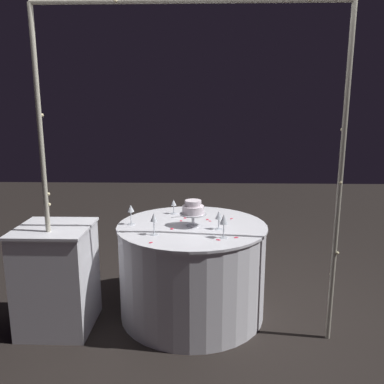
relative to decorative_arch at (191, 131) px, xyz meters
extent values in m
plane|color=black|center=(0.00, -0.36, -1.59)|extent=(12.00, 12.00, 0.00)
cylinder|color=#B7B29E|center=(-1.07, 0.00, -0.37)|extent=(0.04, 0.04, 2.44)
cylinder|color=#B7B29E|center=(1.07, 0.00, -0.37)|extent=(0.04, 0.04, 2.44)
cylinder|color=#B7B29E|center=(0.00, 0.00, 0.85)|extent=(2.14, 0.04, 0.04)
sphere|color=#F9EAB2|center=(-1.07, 0.00, 0.41)|extent=(0.02, 0.02, 0.02)
sphere|color=#F9EAB2|center=(1.05, 0.01, -1.09)|extent=(0.02, 0.02, 0.02)
sphere|color=#F9EAB2|center=(-1.06, -0.01, -1.06)|extent=(0.02, 0.02, 0.02)
sphere|color=#F9EAB2|center=(1.06, -0.02, 0.11)|extent=(0.02, 0.02, 0.02)
sphere|color=#F9EAB2|center=(-0.36, -0.02, 0.85)|extent=(0.02, 0.02, 0.02)
sphere|color=#F9EAB2|center=(-1.08, 0.02, -0.89)|extent=(0.02, 0.02, 0.02)
sphere|color=#F9EAB2|center=(1.05, -0.01, -0.46)|extent=(0.02, 0.02, 0.02)
sphere|color=#F9EAB2|center=(0.08, -0.01, 0.85)|extent=(0.02, 0.02, 0.02)
sphere|color=#F9EAB2|center=(-1.07, 0.00, 0.45)|extent=(0.02, 0.02, 0.02)
sphere|color=#F9EAB2|center=(1.06, 0.01, -0.81)|extent=(0.02, 0.02, 0.02)
sphere|color=#F9EAB2|center=(0.49, 0.02, 0.85)|extent=(0.02, 0.02, 0.02)
sphere|color=#F9EAB2|center=(-1.06, -0.02, 0.01)|extent=(0.02, 0.02, 0.02)
sphere|color=#F9EAB2|center=(1.05, -0.01, -0.54)|extent=(0.02, 0.02, 0.02)
sphere|color=#F9EAB2|center=(0.92, 0.00, 0.85)|extent=(0.02, 0.02, 0.02)
sphere|color=#F9EAB2|center=(-1.07, 0.01, -0.36)|extent=(0.02, 0.02, 0.02)
cylinder|color=white|center=(0.00, -0.36, -1.20)|extent=(1.23, 1.23, 0.78)
cylinder|color=white|center=(0.00, -0.36, -0.80)|extent=(1.25, 1.25, 0.02)
cube|color=white|center=(1.08, -0.12, -1.18)|extent=(0.55, 0.55, 0.83)
cube|color=white|center=(1.08, -0.12, -0.76)|extent=(0.57, 0.57, 0.02)
cylinder|color=silver|center=(-0.01, -0.33, -0.79)|extent=(0.11, 0.11, 0.01)
cylinder|color=silver|center=(-0.01, -0.33, -0.74)|extent=(0.02, 0.02, 0.09)
cylinder|color=silver|center=(-0.01, -0.33, -0.69)|extent=(0.22, 0.22, 0.01)
cylinder|color=white|center=(-0.01, -0.33, -0.65)|extent=(0.18, 0.18, 0.06)
cylinder|color=white|center=(-0.01, -0.33, -0.60)|extent=(0.13, 0.13, 0.05)
cylinder|color=silver|center=(0.18, -0.70, -0.79)|extent=(0.06, 0.06, 0.00)
cylinder|color=silver|center=(0.18, -0.70, -0.75)|extent=(0.01, 0.01, 0.08)
cone|color=silver|center=(0.18, -0.70, -0.69)|extent=(0.05, 0.05, 0.05)
cylinder|color=silver|center=(-0.25, -0.03, -0.79)|extent=(0.06, 0.06, 0.00)
cylinder|color=silver|center=(-0.25, -0.03, -0.74)|extent=(0.01, 0.01, 0.11)
cone|color=silver|center=(-0.25, -0.03, -0.65)|extent=(0.06, 0.06, 0.07)
cylinder|color=silver|center=(0.51, -0.36, -0.79)|extent=(0.06, 0.06, 0.00)
cylinder|color=silver|center=(0.51, -0.36, -0.74)|extent=(0.01, 0.01, 0.11)
cone|color=silver|center=(0.51, -0.36, -0.65)|extent=(0.06, 0.06, 0.06)
cylinder|color=silver|center=(-0.22, -0.25, -0.79)|extent=(0.06, 0.06, 0.00)
cylinder|color=silver|center=(-0.22, -0.25, -0.75)|extent=(0.01, 0.01, 0.08)
cone|color=silver|center=(-0.22, -0.25, -0.67)|extent=(0.06, 0.06, 0.06)
cylinder|color=silver|center=(0.28, -0.09, -0.79)|extent=(0.06, 0.06, 0.00)
cylinder|color=silver|center=(0.28, -0.09, -0.74)|extent=(0.01, 0.01, 0.10)
cone|color=silver|center=(0.28, -0.09, -0.65)|extent=(0.05, 0.05, 0.07)
cube|color=silver|center=(0.08, -0.60, -0.79)|extent=(0.21, 0.10, 0.01)
cube|color=white|center=(-0.05, -0.65, -0.79)|extent=(0.09, 0.05, 0.01)
ellipsoid|color=#E02D47|center=(0.16, -0.24, -0.79)|extent=(0.03, 0.04, 0.00)
ellipsoid|color=#E02D47|center=(-0.20, 0.02, -0.79)|extent=(0.05, 0.04, 0.00)
ellipsoid|color=#E02D47|center=(-0.34, -0.04, -0.79)|extent=(0.04, 0.04, 0.00)
ellipsoid|color=#E02D47|center=(0.07, -0.56, -0.79)|extent=(0.04, 0.04, 0.00)
ellipsoid|color=#E02D47|center=(-0.15, -0.47, -0.79)|extent=(0.03, 0.02, 0.00)
ellipsoid|color=#E02D47|center=(0.10, -0.47, -0.79)|extent=(0.03, 0.04, 0.00)
ellipsoid|color=#E02D47|center=(-0.34, -0.55, -0.79)|extent=(0.04, 0.04, 0.00)
ellipsoid|color=#E02D47|center=(0.29, 0.09, -0.79)|extent=(0.04, 0.04, 0.00)
ellipsoid|color=#E02D47|center=(-0.27, -0.58, -0.79)|extent=(0.03, 0.02, 0.00)
ellipsoid|color=#E02D47|center=(-0.13, -0.51, -0.79)|extent=(0.04, 0.04, 0.00)
camera|label=1|loc=(-0.09, 2.76, 0.16)|focal=36.48mm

